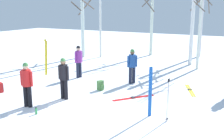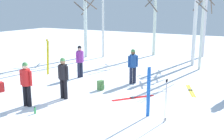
{
  "view_description": "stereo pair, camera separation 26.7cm",
  "coord_description": "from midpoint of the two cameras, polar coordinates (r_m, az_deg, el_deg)",
  "views": [
    {
      "loc": [
        5.0,
        -7.69,
        3.71
      ],
      "look_at": [
        -0.54,
        2.7,
        1.0
      ],
      "focal_mm": 44.22,
      "sensor_mm": 36.0,
      "label": 1
    },
    {
      "loc": [
        5.23,
        -7.56,
        3.71
      ],
      "look_at": [
        -0.54,
        2.7,
        1.0
      ],
      "focal_mm": 44.22,
      "sensor_mm": 36.0,
      "label": 2
    }
  ],
  "objects": [
    {
      "name": "backpack_1",
      "position": [
        12.57,
        -3.01,
        -3.21
      ],
      "size": [
        0.33,
        0.3,
        0.44
      ],
      "color": "#4C7F3F",
      "rests_on": "ground_plane"
    },
    {
      "name": "birch_tree_5",
      "position": [
        17.15,
        17.44,
        9.65
      ],
      "size": [
        1.06,
        1.19,
        5.43
      ],
      "color": "silver",
      "rests_on": "ground_plane"
    },
    {
      "name": "ground_plane",
      "position": [
        9.9,
        -5.44,
        -9.1
      ],
      "size": [
        60.0,
        60.0,
        0.0
      ],
      "primitive_type": "plane",
      "color": "white"
    },
    {
      "name": "birch_tree_2",
      "position": [
        21.63,
        7.86,
        11.6
      ],
      "size": [
        1.57,
        1.55,
        6.3
      ],
      "color": "silver",
      "rests_on": "ground_plane"
    },
    {
      "name": "person_1",
      "position": [
        11.34,
        -10.63,
        -1.19
      ],
      "size": [
        0.52,
        0.34,
        1.72
      ],
      "color": "black",
      "rests_on": "ground_plane"
    },
    {
      "name": "ski_poles_0",
      "position": [
        9.2,
        10.66,
        -5.87
      ],
      "size": [
        0.07,
        0.21,
        1.45
      ],
      "color": "#B2B2BC",
      "rests_on": "ground_plane"
    },
    {
      "name": "ski_pair_planted_0",
      "position": [
        9.5,
        7.1,
        -4.53
      ],
      "size": [
        0.1,
        0.12,
        1.75
      ],
      "color": "blue",
      "rests_on": "ground_plane"
    },
    {
      "name": "water_bottle_0",
      "position": [
        10.22,
        -16.13,
        -8.14
      ],
      "size": [
        0.08,
        0.08,
        0.26
      ],
      "color": "green",
      "rests_on": "ground_plane"
    },
    {
      "name": "ski_pair_planted_1",
      "position": [
        15.66,
        -13.95,
        2.56
      ],
      "size": [
        0.08,
        0.23,
        1.98
      ],
      "color": "yellow",
      "rests_on": "ground_plane"
    },
    {
      "name": "person_2",
      "position": [
        10.78,
        -17.91,
        -2.35
      ],
      "size": [
        0.51,
        0.34,
        1.72
      ],
      "color": "black",
      "rests_on": "ground_plane"
    },
    {
      "name": "backpack_0",
      "position": [
        13.22,
        -22.75,
        -3.41
      ],
      "size": [
        0.31,
        0.33,
        0.44
      ],
      "color": "red",
      "rests_on": "ground_plane"
    },
    {
      "name": "ski_pair_lying_1",
      "position": [
        11.55,
        3.82,
        -5.74
      ],
      "size": [
        1.32,
        1.59,
        0.05
      ],
      "color": "red",
      "rests_on": "ground_plane"
    },
    {
      "name": "ski_pair_lying_0",
      "position": [
        13.02,
        15.27,
        -4.02
      ],
      "size": [
        0.87,
        1.78,
        0.05
      ],
      "color": "yellow",
      "rests_on": "ground_plane"
    },
    {
      "name": "birch_tree_0",
      "position": [
        20.63,
        -6.54,
        10.86
      ],
      "size": [
        1.47,
        1.39,
        5.82
      ],
      "color": "silver",
      "rests_on": "ground_plane"
    },
    {
      "name": "person_0",
      "position": [
        14.72,
        -7.43,
        2.17
      ],
      "size": [
        0.34,
        0.51,
        1.72
      ],
      "color": "#1E2338",
      "rests_on": "ground_plane"
    },
    {
      "name": "person_3",
      "position": [
        13.5,
        3.64,
        1.27
      ],
      "size": [
        0.4,
        0.4,
        1.72
      ],
      "color": "#1E2338",
      "rests_on": "ground_plane"
    },
    {
      "name": "birch_tree_4",
      "position": [
        18.42,
        15.95,
        10.08
      ],
      "size": [
        1.17,
        1.26,
        5.46
      ],
      "color": "silver",
      "rests_on": "ground_plane"
    },
    {
      "name": "birch_tree_1",
      "position": [
        20.55,
        -2.84,
        13.21
      ],
      "size": [
        1.28,
        1.47,
        7.44
      ],
      "color": "silver",
      "rests_on": "ground_plane"
    },
    {
      "name": "birch_tree_3",
      "position": [
        21.74,
        17.81,
        11.64
      ],
      "size": [
        1.24,
        1.31,
        6.5
      ],
      "color": "silver",
      "rests_on": "ground_plane"
    }
  ]
}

